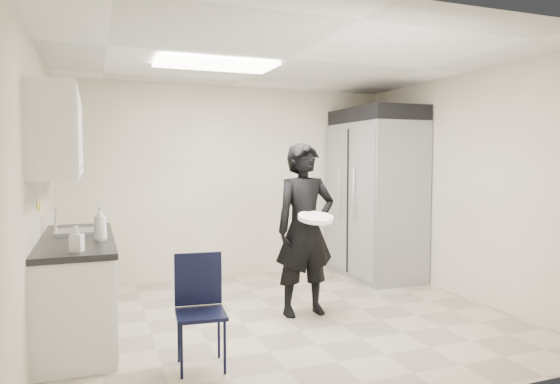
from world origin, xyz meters
name	(u,v)px	position (x,y,z in m)	size (l,w,h in m)	color
floor	(285,318)	(0.00, 0.00, 0.00)	(4.50, 4.50, 0.00)	tan
ceiling	(285,59)	(0.00, 0.00, 2.60)	(4.50, 4.50, 0.00)	silver
back_wall	(232,182)	(0.00, 2.00, 1.30)	(4.50, 4.50, 0.00)	beige
left_wall	(35,196)	(-2.25, 0.00, 1.30)	(4.00, 4.00, 0.00)	beige
right_wall	(466,186)	(2.25, 0.00, 1.30)	(4.00, 4.00, 0.00)	beige
ceiling_panel	(216,65)	(-0.60, 0.40, 2.57)	(1.20, 0.60, 0.02)	white
lower_counter	(77,289)	(-1.95, 0.20, 0.43)	(0.60, 1.90, 0.86)	silver
countertop	(76,240)	(-1.95, 0.20, 0.89)	(0.64, 1.95, 0.05)	black
sink	(79,237)	(-1.93, 0.45, 0.87)	(0.42, 0.40, 0.14)	gray
faucet	(56,223)	(-2.13, 0.45, 1.02)	(0.02, 0.02, 0.24)	silver
upper_cabinets	(58,135)	(-2.08, 0.20, 1.83)	(0.35, 1.80, 0.75)	silver
towel_dispenser	(59,159)	(-2.14, 1.35, 1.62)	(0.22, 0.30, 0.35)	black
notice_sticker_left	(38,205)	(-2.24, 0.10, 1.22)	(0.00, 0.12, 0.07)	yellow
notice_sticker_right	(40,207)	(-2.24, 0.30, 1.18)	(0.00, 0.12, 0.07)	yellow
commercial_fridge	(376,200)	(1.83, 1.27, 1.05)	(0.80, 1.35, 2.10)	gray
fridge_compressor	(377,116)	(1.83, 1.27, 2.20)	(0.80, 1.35, 0.20)	black
folding_chair	(201,314)	(-1.04, -0.90, 0.42)	(0.38, 0.38, 0.84)	black
man_tuxedo	(305,229)	(0.25, 0.06, 0.89)	(0.65, 0.43, 1.78)	black
bucket_lid	(316,218)	(0.25, -0.19, 1.04)	(0.35, 0.35, 0.04)	silver
soap_bottle_a	(100,224)	(-1.75, -0.10, 1.06)	(0.11, 0.11, 0.30)	white
soap_bottle_b	(77,239)	(-1.92, -0.58, 1.01)	(0.09, 0.09, 0.20)	#B9BAC6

